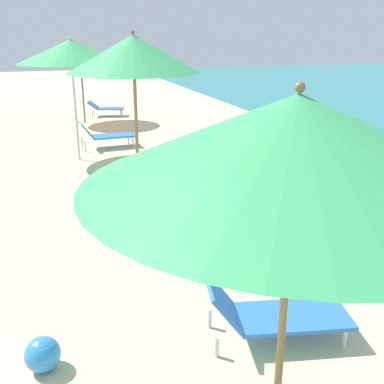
% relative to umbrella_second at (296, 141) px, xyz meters
% --- Properties ---
extents(umbrella_second, '(2.41, 2.41, 2.60)m').
position_rel_umbrella_second_xyz_m(umbrella_second, '(0.00, 0.00, 0.00)').
color(umbrella_second, olive).
rests_on(umbrella_second, ground).
extents(lounger_second_shoreside, '(1.48, 0.82, 0.64)m').
position_rel_umbrella_second_xyz_m(lounger_second_shoreside, '(0.62, 1.25, -2.00)').
color(lounger_second_shoreside, blue).
rests_on(lounger_second_shoreside, ground).
extents(umbrella_third, '(1.92, 1.92, 2.87)m').
position_rel_umbrella_second_xyz_m(umbrella_third, '(0.02, 4.61, 0.26)').
color(umbrella_third, olive).
rests_on(umbrella_third, ground).
extents(lounger_third_shoreside, '(1.26, 0.65, 0.60)m').
position_rel_umbrella_second_xyz_m(lounger_third_shoreside, '(0.53, 5.72, -1.99)').
color(lounger_third_shoreside, blue).
rests_on(lounger_third_shoreside, ground).
extents(umbrella_fourth, '(2.35, 2.35, 2.75)m').
position_rel_umbrella_second_xyz_m(umbrella_fourth, '(-0.56, 8.69, 0.15)').
color(umbrella_fourth, silver).
rests_on(umbrella_fourth, ground).
extents(lounger_fourth_shoreside, '(1.43, 0.66, 0.71)m').
position_rel_umbrella_second_xyz_m(lounger_fourth_shoreside, '(0.21, 9.69, -1.93)').
color(lounger_fourth_shoreside, blue).
rests_on(lounger_fourth_shoreside, ground).
extents(umbrella_farthest, '(2.27, 2.27, 2.51)m').
position_rel_umbrella_second_xyz_m(umbrella_farthest, '(0.04, 13.44, -0.05)').
color(umbrella_farthest, '#4C4C51').
rests_on(umbrella_farthest, ground).
extents(lounger_farthest_shoreside, '(1.34, 0.85, 0.53)m').
position_rel_umbrella_second_xyz_m(lounger_farthest_shoreside, '(0.88, 14.48, -1.98)').
color(lounger_farthest_shoreside, blue).
rests_on(lounger_farthest_shoreside, ground).
extents(beach_ball, '(0.32, 0.32, 0.32)m').
position_rel_umbrella_second_xyz_m(beach_ball, '(-1.51, 1.46, -2.12)').
color(beach_ball, '#338CD8').
rests_on(beach_ball, ground).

